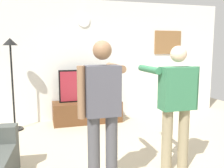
{
  "coord_description": "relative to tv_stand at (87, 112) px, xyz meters",
  "views": [
    {
      "loc": [
        -1.2,
        -2.71,
        1.65
      ],
      "look_at": [
        -0.07,
        1.2,
        1.05
      ],
      "focal_mm": 39.76,
      "sensor_mm": 36.0,
      "label": 1
    }
  ],
  "objects": [
    {
      "name": "wall_clock",
      "position": [
        0.0,
        0.29,
        2.01
      ],
      "size": [
        0.27,
        0.03,
        0.27
      ],
      "primitive_type": "cylinder",
      "rotation": [
        1.57,
        0.0,
        0.0
      ],
      "color": "white"
    },
    {
      "name": "floor_lamp",
      "position": [
        -1.51,
        -0.13,
        1.08
      ],
      "size": [
        0.32,
        0.32,
        1.83
      ],
      "color": "black",
      "rests_on": "ground_plane"
    },
    {
      "name": "back_wall",
      "position": [
        0.24,
        0.35,
        1.12
      ],
      "size": [
        6.4,
        0.1,
        2.7
      ],
      "primitive_type": "cube",
      "color": "silver",
      "rests_on": "ground_plane"
    },
    {
      "name": "person_standing_nearer_couch",
      "position": [
        0.74,
        -2.47,
        0.72
      ],
      "size": [
        0.63,
        0.78,
        1.67
      ],
      "color": "gray",
      "rests_on": "ground_plane"
    },
    {
      "name": "television",
      "position": [
        0.0,
        0.05,
        0.59
      ],
      "size": [
        1.2,
        0.07,
        0.71
      ],
      "color": "black",
      "rests_on": "tv_stand"
    },
    {
      "name": "tv_stand",
      "position": [
        0.0,
        0.0,
        0.0
      ],
      "size": [
        1.49,
        0.58,
        0.46
      ],
      "color": "brown",
      "rests_on": "ground_plane"
    },
    {
      "name": "framed_picture",
      "position": [
        2.1,
        0.3,
        1.54
      ],
      "size": [
        0.71,
        0.04,
        0.57
      ],
      "primitive_type": "cube",
      "color": "olive"
    },
    {
      "name": "person_standing_nearer_lamp",
      "position": [
        -0.31,
        -2.66,
        0.74
      ],
      "size": [
        0.56,
        0.78,
        1.73
      ],
      "color": "#4C4C51",
      "rests_on": "ground_plane"
    }
  ]
}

